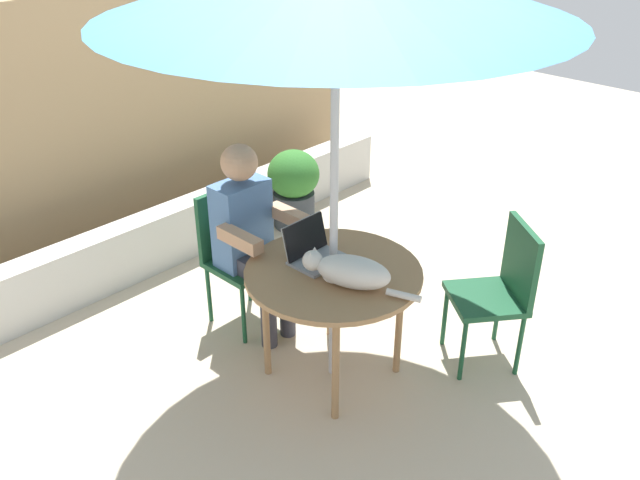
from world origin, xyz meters
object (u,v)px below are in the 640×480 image
object	(u,v)px
potted_plant_near_fence	(294,186)
chair_occupied	(235,246)
patio_table	(333,280)
person_seated	(250,231)
cat	(349,271)
laptop	(312,248)
chair_empty	(502,284)

from	to	relation	value
potted_plant_near_fence	chair_occupied	bearing A→B (deg)	-150.31
patio_table	chair_occupied	bearing A→B (deg)	90.00
person_seated	potted_plant_near_fence	bearing A→B (deg)	35.18
person_seated	potted_plant_near_fence	distance (m)	1.47
cat	chair_occupied	bearing A→B (deg)	86.92
person_seated	cat	bearing A→B (deg)	-93.65
patio_table	cat	distance (m)	0.22
patio_table	laptop	world-z (taller)	laptop
chair_occupied	chair_empty	size ratio (longest dim) A/B	1.00
patio_table	person_seated	world-z (taller)	person_seated
chair_occupied	chair_empty	world-z (taller)	same
laptop	potted_plant_near_fence	bearing A→B (deg)	49.10
chair_empty	potted_plant_near_fence	xyz separation A→B (m)	(0.40, 2.12, -0.17)
laptop	cat	bearing A→B (deg)	-101.26
chair_empty	person_seated	size ratio (longest dim) A/B	0.72
patio_table	chair_occupied	world-z (taller)	chair_occupied
chair_occupied	potted_plant_near_fence	world-z (taller)	chair_occupied
laptop	patio_table	bearing A→B (deg)	-94.03
person_seated	laptop	world-z (taller)	person_seated
chair_occupied	potted_plant_near_fence	size ratio (longest dim) A/B	1.36
person_seated	laptop	distance (m)	0.52
chair_occupied	cat	size ratio (longest dim) A/B	1.42
chair_empty	laptop	distance (m)	1.12
patio_table	potted_plant_near_fence	size ratio (longest dim) A/B	1.49
patio_table	laptop	bearing A→B (deg)	85.97
chair_empty	person_seated	distance (m)	1.52
chair_empty	cat	bearing A→B (deg)	151.39
patio_table	laptop	size ratio (longest dim) A/B	3.25
person_seated	chair_empty	bearing A→B (deg)	-59.22
chair_occupied	patio_table	bearing A→B (deg)	-90.00
patio_table	person_seated	bearing A→B (deg)	90.00
chair_empty	potted_plant_near_fence	distance (m)	2.16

